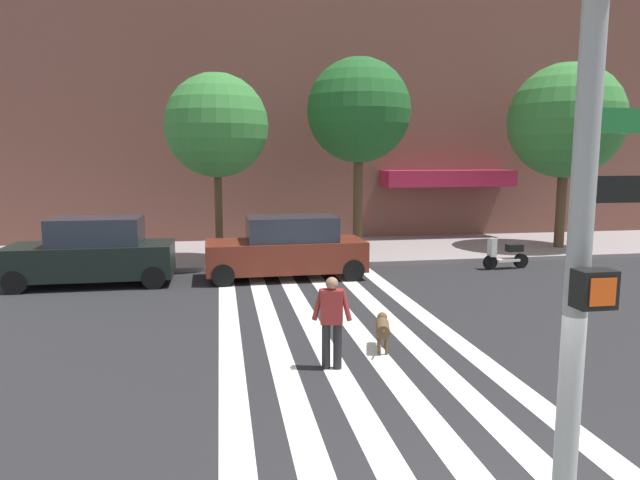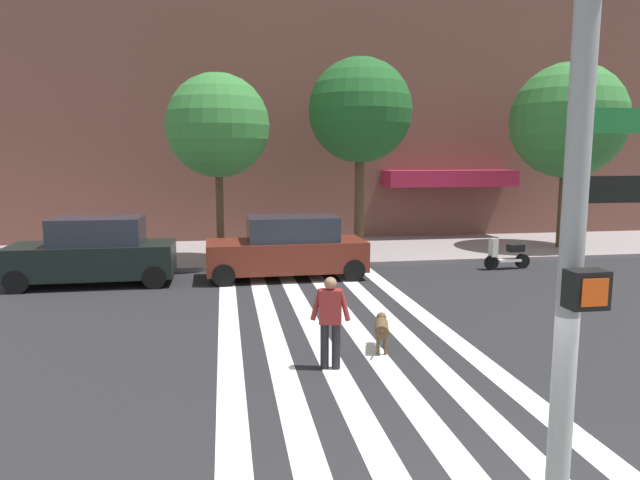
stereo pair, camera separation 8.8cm
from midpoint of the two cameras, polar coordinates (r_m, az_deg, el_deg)
name	(u,v)px [view 2 (the right image)]	position (r m, az deg, el deg)	size (l,w,h in m)	color
ground_plane	(369,330)	(12.49, 5.12, -8.93)	(160.00, 160.00, 0.00)	#232326
sidewalk_far	(304,251)	(22.07, -1.44, -1.14)	(80.00, 6.00, 0.15)	gray
crosswalk_stripes	(336,332)	(12.33, 1.85, -9.10)	(4.95, 13.44, 0.01)	silver
apartment_block	(341,9)	(33.26, 2.20, 21.95)	(32.64, 15.62, 23.10)	brown
traffic_light_pole	(582,180)	(4.58, 25.06, 5.40)	(0.74, 0.46, 5.80)	gray
parked_car_near_curb	(94,252)	(17.81, -21.40, -1.16)	(4.58, 1.91, 1.96)	black
parked_car_behind_first	(288,248)	(17.53, -3.07, -0.81)	(4.83, 2.03, 1.90)	maroon
parked_scooter	(507,255)	(19.93, 18.23, -1.40)	(1.63, 0.50, 1.11)	black
street_tree_nearest	(218,126)	(19.55, -9.99, 11.09)	(3.42, 3.42, 6.26)	#4C3823
street_tree_middle	(360,111)	(21.33, 4.12, 12.65)	(3.78, 3.78, 7.08)	#4C3823
street_tree_further	(568,121)	(24.33, 23.53, 10.77)	(4.37, 4.37, 7.08)	#4C3823
pedestrian_dog_walker	(330,317)	(10.04, 1.29, -7.70)	(0.70, 0.33, 1.64)	black
dog_on_leash	(382,328)	(11.18, 6.37, -8.65)	(0.42, 1.02, 0.65)	brown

